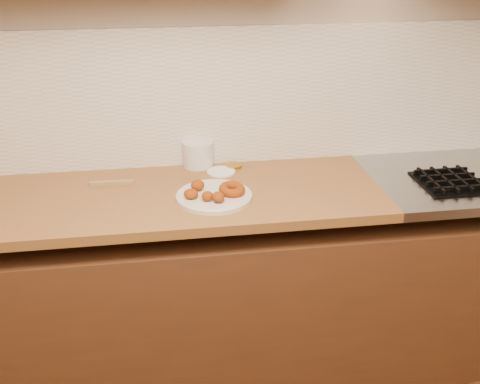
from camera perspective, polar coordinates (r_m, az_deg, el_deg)
wall_back at (r=2.44m, az=0.58°, el=13.15°), size 4.00×0.02×2.70m
base_cabinet at (r=2.55m, az=1.61°, el=-10.08°), size 3.60×0.60×0.77m
butcher_block at (r=2.29m, az=-14.50°, el=-1.03°), size 2.30×0.62×0.04m
backsplash at (r=2.47m, az=0.61°, el=9.68°), size 3.60×0.02×0.60m
donut_plate at (r=2.20m, az=-2.66°, el=-0.45°), size 0.30×0.30×0.02m
ring_donut at (r=2.19m, az=-0.84°, el=0.28°), size 0.15×0.15×0.05m
fried_dough_chunks at (r=2.17m, az=-3.83°, el=-0.03°), size 0.17×0.19×0.04m
plastic_tub at (r=2.50m, az=-4.29°, el=3.90°), size 0.17×0.17×0.11m
tub_lid at (r=2.43m, az=-1.94°, el=2.07°), size 0.14×0.14×0.01m
brass_jar_lid at (r=2.49m, az=-0.61°, el=2.69°), size 0.09×0.09×0.01m
wooden_utensil at (r=2.38m, az=-12.89°, el=0.94°), size 0.18×0.03×0.01m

